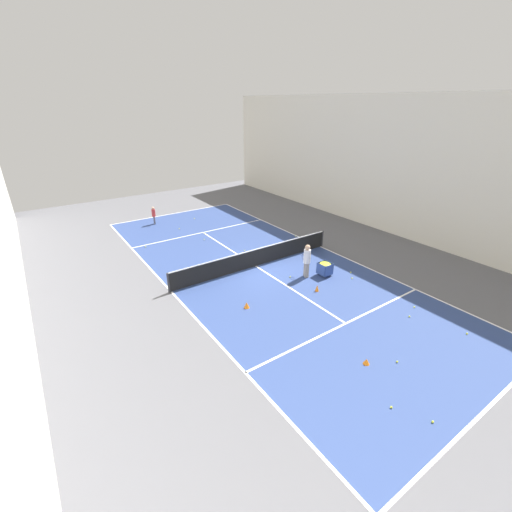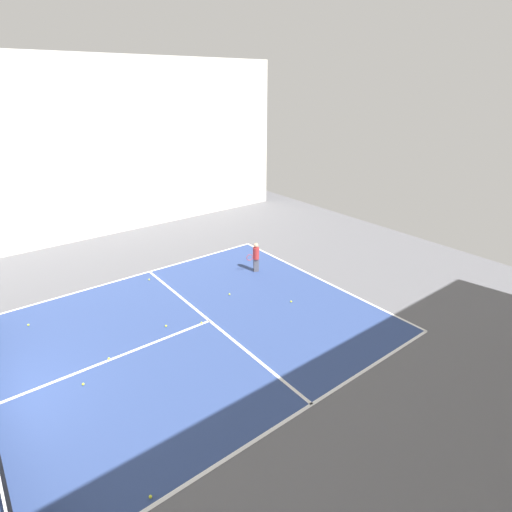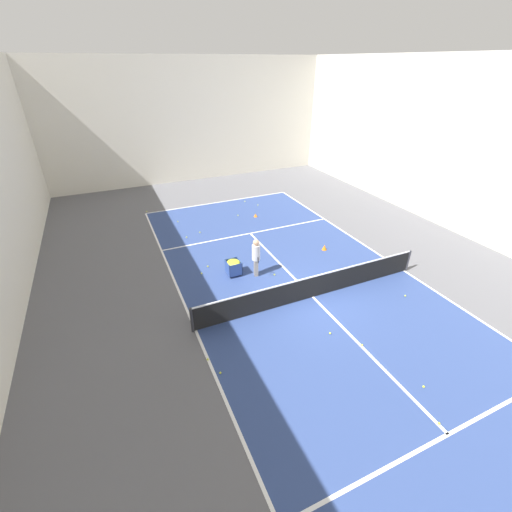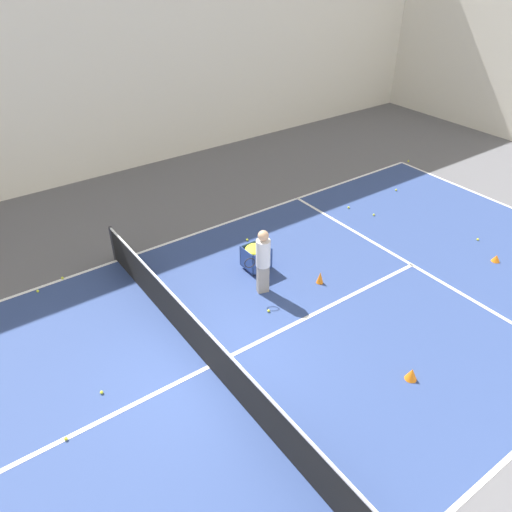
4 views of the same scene
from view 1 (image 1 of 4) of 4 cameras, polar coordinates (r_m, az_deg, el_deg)
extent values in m
plane|color=#5B5B60|center=(19.11, 0.00, -1.72)|extent=(39.36, 39.36, 0.00)
cube|color=navy|center=(19.11, 0.00, -1.72)|extent=(9.95, 23.88, 0.00)
cube|color=white|center=(29.07, -13.59, 6.89)|extent=(9.95, 0.10, 0.00)
cube|color=white|center=(13.05, 33.75, -20.76)|extent=(9.95, 0.10, 0.00)
cube|color=white|center=(22.06, 10.70, 1.55)|extent=(0.10, 23.88, 0.00)
cube|color=white|center=(17.11, -13.91, -5.82)|extent=(0.10, 23.88, 0.00)
cube|color=white|center=(24.36, -8.82, 3.91)|extent=(9.95, 0.10, 0.00)
cube|color=white|center=(14.92, 14.74, -10.82)|extent=(9.95, 0.10, 0.00)
cube|color=white|center=(19.11, 0.00, -1.71)|extent=(0.10, 13.13, 0.00)
cube|color=silver|center=(25.23, 21.25, 13.78)|extent=(0.15, 35.66, 8.91)
cylinder|color=#2D2D33|center=(21.94, 10.99, 2.86)|extent=(0.10, 0.10, 1.05)
cylinder|color=#2D2D33|center=(16.84, -14.40, -4.38)|extent=(0.10, 0.10, 1.05)
cube|color=black|center=(18.89, 0.00, -0.33)|extent=(10.05, 0.03, 0.98)
cube|color=white|center=(18.68, 0.00, 1.10)|extent=(10.05, 0.04, 0.05)
cube|color=#4C4C56|center=(26.82, -16.57, 5.75)|extent=(0.18, 0.24, 0.60)
cylinder|color=#B22D2D|center=(26.65, -16.72, 6.90)|extent=(0.33, 0.33, 0.53)
sphere|color=tan|center=(26.55, -16.81, 7.65)|extent=(0.20, 0.20, 0.20)
torus|color=#B22D2D|center=(26.39, -16.55, 6.45)|extent=(0.11, 0.28, 0.28)
cube|color=gray|center=(18.02, 8.37, -2.26)|extent=(0.25, 0.33, 0.81)
cylinder|color=silver|center=(17.69, 8.52, -0.04)|extent=(0.45, 0.45, 0.72)
sphere|color=tan|center=(17.50, 8.62, 1.45)|extent=(0.27, 0.27, 0.27)
torus|color=black|center=(18.04, 7.85, -0.13)|extent=(0.11, 0.28, 0.28)
cube|color=#2D478C|center=(18.46, 11.33, -2.85)|extent=(0.62, 0.64, 0.02)
cube|color=#2D478C|center=(18.52, 10.74, -1.68)|extent=(0.62, 0.02, 0.60)
cube|color=#2D478C|center=(18.14, 12.10, -2.37)|extent=(0.62, 0.02, 0.60)
cube|color=#2D478C|center=(18.53, 12.06, -1.78)|extent=(0.02, 0.64, 0.60)
cube|color=#2D478C|center=(18.13, 10.74, -2.26)|extent=(0.02, 0.64, 0.60)
ellipsoid|color=yellow|center=(18.23, 11.47, -1.35)|extent=(0.58, 0.60, 0.16)
cylinder|color=black|center=(18.76, 11.31, -2.57)|extent=(0.05, 0.05, 0.11)
cylinder|color=black|center=(18.48, 10.36, -2.92)|extent=(0.05, 0.05, 0.11)
cylinder|color=black|center=(18.50, 12.28, -3.08)|extent=(0.05, 0.05, 0.11)
cylinder|color=black|center=(18.21, 11.34, -3.44)|extent=(0.05, 0.05, 0.11)
cone|color=orange|center=(16.87, 10.14, -5.27)|extent=(0.19, 0.19, 0.33)
cone|color=orange|center=(13.10, 17.93, -16.39)|extent=(0.23, 0.23, 0.20)
cone|color=orange|center=(15.37, -1.57, -8.16)|extent=(0.25, 0.25, 0.28)
sphere|color=yellow|center=(22.68, -17.95, 1.48)|extent=(0.07, 0.07, 0.07)
sphere|color=yellow|center=(21.03, -1.89, 0.91)|extent=(0.07, 0.07, 0.07)
sphere|color=yellow|center=(18.46, 15.71, -3.57)|extent=(0.07, 0.07, 0.07)
sphere|color=yellow|center=(22.97, -8.63, 2.72)|extent=(0.07, 0.07, 0.07)
sphere|color=yellow|center=(24.08, -8.53, 3.77)|extent=(0.07, 0.07, 0.07)
sphere|color=yellow|center=(11.93, 21.63, -22.38)|extent=(0.07, 0.07, 0.07)
sphere|color=yellow|center=(16.19, 24.20, -9.18)|extent=(0.07, 0.07, 0.07)
sphere|color=yellow|center=(17.98, 5.71, -3.49)|extent=(0.07, 0.07, 0.07)
sphere|color=yellow|center=(16.96, 24.88, -7.72)|extent=(0.07, 0.07, 0.07)
sphere|color=yellow|center=(23.43, 6.58, 3.28)|extent=(0.07, 0.07, 0.07)
sphere|color=yellow|center=(16.17, 31.73, -10.95)|extent=(0.07, 0.07, 0.07)
sphere|color=yellow|center=(19.04, 15.52, -2.66)|extent=(0.07, 0.07, 0.07)
sphere|color=yellow|center=(27.34, -10.25, 6.15)|extent=(0.07, 0.07, 0.07)
sphere|color=yellow|center=(21.45, -4.74, 1.32)|extent=(0.07, 0.07, 0.07)
sphere|color=yellow|center=(23.07, 8.08, 2.86)|extent=(0.07, 0.07, 0.07)
sphere|color=yellow|center=(12.00, 27.38, -23.32)|extent=(0.07, 0.07, 0.07)
sphere|color=yellow|center=(13.56, 22.47, -15.97)|extent=(0.07, 0.07, 0.07)
sphere|color=yellow|center=(25.32, -12.67, 4.47)|extent=(0.07, 0.07, 0.07)
sphere|color=yellow|center=(18.81, -11.56, -2.57)|extent=(0.07, 0.07, 0.07)
camera|label=2|loc=(24.90, 20.54, 21.08)|focal=28.00mm
camera|label=3|loc=(28.83, 0.50, 24.58)|focal=24.00mm
camera|label=4|loc=(17.98, -26.68, 20.29)|focal=35.00mm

